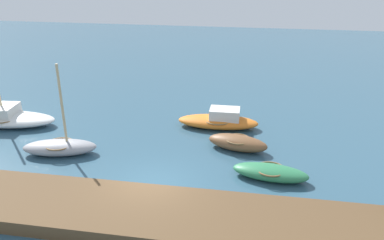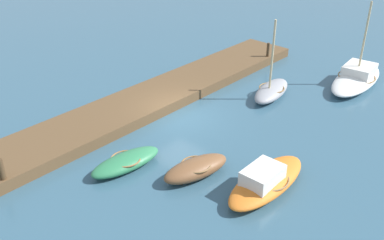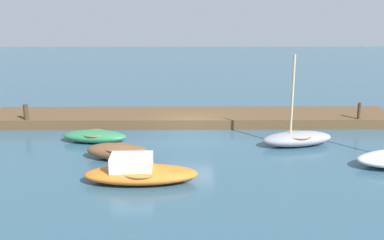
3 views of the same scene
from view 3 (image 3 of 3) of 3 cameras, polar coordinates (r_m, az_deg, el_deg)
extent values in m
plane|color=#33566B|center=(25.70, -0.11, -1.60)|extent=(84.00, 84.00, 0.00)
cube|color=brown|center=(27.79, -0.14, 0.30)|extent=(23.48, 3.28, 0.55)
ellipsoid|color=orange|center=(19.24, -6.20, -6.58)|extent=(4.63, 1.77, 0.67)
torus|color=olive|center=(19.17, -6.22, -6.07)|extent=(1.80, 1.80, 0.07)
cube|color=silver|center=(19.09, -7.36, -5.15)|extent=(1.70, 1.17, 0.62)
ellipsoid|color=#939399|center=(24.13, 12.65, -2.23)|extent=(3.83, 2.08, 0.72)
torus|color=olive|center=(24.07, 12.68, -1.79)|extent=(1.72, 1.72, 0.07)
cylinder|color=#C6B284|center=(23.41, 12.11, 2.91)|extent=(0.12, 0.12, 4.03)
ellipsoid|color=brown|center=(21.86, -8.90, -3.82)|extent=(3.27, 1.88, 0.76)
torus|color=olive|center=(21.79, -8.93, -3.30)|extent=(1.55, 1.55, 0.07)
ellipsoid|color=#2D7A4C|center=(24.60, -11.73, -1.95)|extent=(3.45, 1.65, 0.62)
torus|color=olive|center=(24.55, -11.75, -1.57)|extent=(1.48, 1.48, 0.07)
cylinder|color=#47331E|center=(27.96, 19.63, 1.06)|extent=(0.19, 0.19, 0.93)
cylinder|color=#47331E|center=(27.78, -19.51, 0.93)|extent=(0.27, 0.27, 0.88)
camera|label=1|loc=(38.64, -6.61, 17.59)|focal=36.59mm
camera|label=2|loc=(18.14, -58.33, 19.48)|focal=41.05mm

